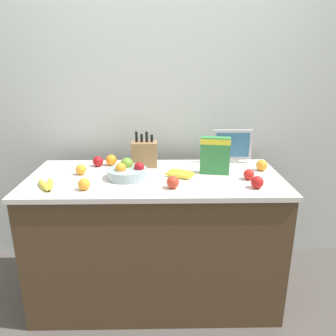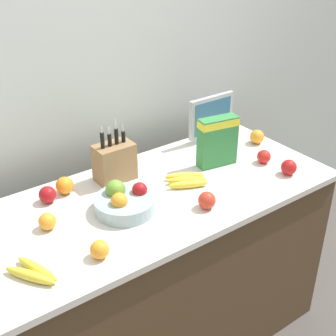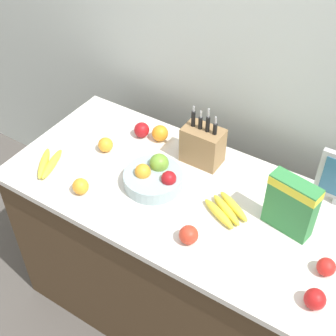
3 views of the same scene
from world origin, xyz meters
name	(u,v)px [view 2 (image 2 of 3)]	position (x,y,z in m)	size (l,w,h in m)	color
wall_back	(86,71)	(0.00, 0.58, 1.30)	(9.00, 0.06, 2.60)	silver
counter	(157,272)	(0.00, 0.00, 0.45)	(1.63, 0.73, 0.90)	#4C3823
knife_block	(114,162)	(-0.08, 0.22, 0.99)	(0.18, 0.11, 0.29)	#937047
small_monitor	(211,117)	(0.55, 0.28, 1.03)	(0.28, 0.03, 0.24)	#B7B7BC
cereal_box	(218,139)	(0.39, 0.05, 1.03)	(0.20, 0.10, 0.24)	#338442
fruit_bowl	(124,202)	(-0.17, -0.02, 0.94)	(0.25, 0.25, 0.12)	#99B2B7
banana_bunch_left	(34,272)	(-0.63, -0.18, 0.91)	(0.15, 0.21, 0.04)	yellow
banana_bunch_right	(186,180)	(0.16, -0.01, 0.91)	(0.21, 0.18, 0.04)	yellow
apple_rear	(264,157)	(0.59, -0.07, 0.93)	(0.07, 0.07, 0.07)	red
apple_middle	(289,167)	(0.60, -0.22, 0.93)	(0.07, 0.07, 0.07)	red
apple_leftmost	(207,200)	(0.11, -0.21, 0.93)	(0.07, 0.07, 0.07)	red
apple_front	(47,195)	(-0.41, 0.22, 0.93)	(0.07, 0.07, 0.07)	#A31419
orange_front_right	(257,137)	(0.72, 0.10, 0.93)	(0.07, 0.07, 0.07)	orange
orange_mid_left	(65,185)	(-0.32, 0.24, 0.94)	(0.08, 0.08, 0.08)	orange
orange_front_left	(100,249)	(-0.40, -0.23, 0.93)	(0.07, 0.07, 0.07)	orange
orange_near_bowl	(47,221)	(-0.48, 0.04, 0.93)	(0.07, 0.07, 0.07)	orange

